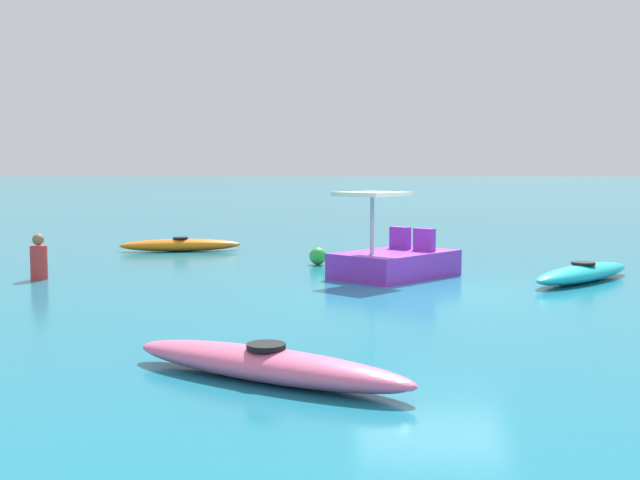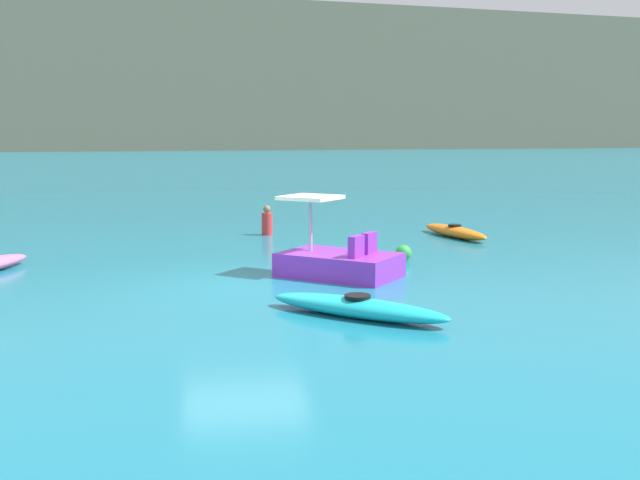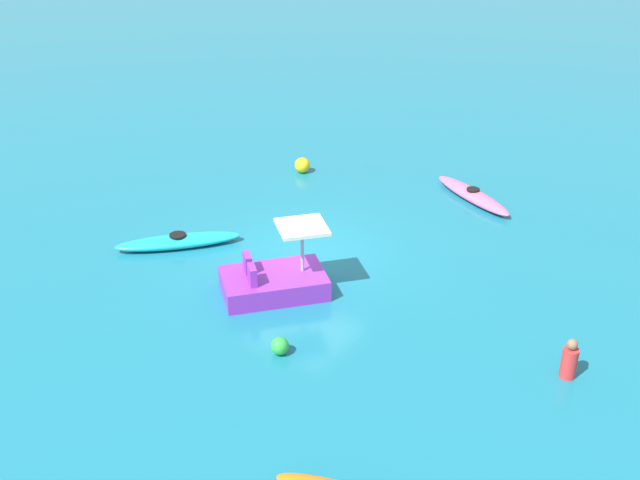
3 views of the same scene
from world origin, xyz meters
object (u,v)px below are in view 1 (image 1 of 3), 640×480
object	(u,v)px
pedal_boat_purple	(394,260)
kayak_orange	(181,245)
person_near_shore	(39,259)
kayak_cyan	(583,273)
kayak_pink	(266,364)
buoy_green	(318,256)

from	to	relation	value
pedal_boat_purple	kayak_orange	bearing A→B (deg)	49.89
person_near_shore	kayak_cyan	bearing A→B (deg)	-87.73
kayak_orange	kayak_cyan	xyz separation A→B (m)	(-4.92, -8.89, 0.00)
kayak_pink	pedal_boat_purple	distance (m)	7.73
pedal_boat_purple	buoy_green	world-z (taller)	pedal_boat_purple
buoy_green	kayak_cyan	bearing A→B (deg)	-113.93
kayak_cyan	pedal_boat_purple	xyz separation A→B (m)	(0.39, 3.52, 0.17)
kayak_pink	person_near_shore	distance (m)	8.62
kayak_pink	kayak_orange	bearing A→B (deg)	17.82
kayak_cyan	person_near_shore	distance (m)	10.31
pedal_boat_purple	kayak_cyan	bearing A→B (deg)	-96.29
kayak_orange	kayak_pink	bearing A→B (deg)	-162.18
kayak_cyan	kayak_pink	world-z (taller)	same
kayak_pink	person_near_shore	size ratio (longest dim) A/B	3.60
buoy_green	person_near_shore	xyz separation A→B (m)	(-2.69, 5.16, 0.19)
kayak_orange	person_near_shore	size ratio (longest dim) A/B	3.58
kayak_pink	person_near_shore	xyz separation A→B (m)	(6.79, 5.30, 0.22)
kayak_cyan	person_near_shore	size ratio (longest dim) A/B	3.29
kayak_cyan	buoy_green	xyz separation A→B (m)	(2.28, 5.14, 0.03)
kayak_orange	kayak_cyan	bearing A→B (deg)	-118.93
kayak_orange	kayak_cyan	size ratio (longest dim) A/B	1.09
kayak_cyan	buoy_green	world-z (taller)	buoy_green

